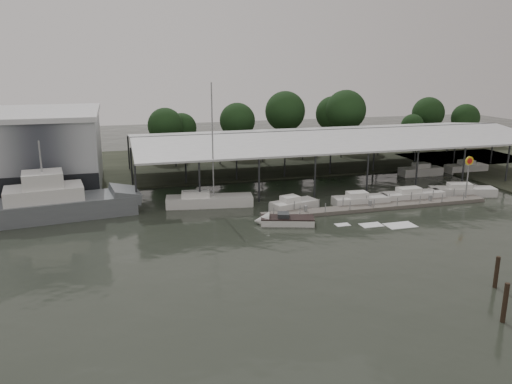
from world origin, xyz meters
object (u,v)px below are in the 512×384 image
object	(u,v)px
white_sailboat	(208,200)
grey_trawler	(57,203)
speedboat_underway	(282,221)
shell_fuel_sign	(468,170)

from	to	relation	value
white_sailboat	grey_trawler	bearing A→B (deg)	-171.84
grey_trawler	speedboat_underway	size ratio (longest dim) A/B	1.07
grey_trawler	speedboat_underway	world-z (taller)	grey_trawler
grey_trawler	speedboat_underway	xyz separation A→B (m)	(22.95, -9.12, -1.19)
speedboat_underway	grey_trawler	bearing A→B (deg)	-4.03
shell_fuel_sign	grey_trawler	xyz separation A→B (m)	(-47.51, 6.60, -2.35)
grey_trawler	shell_fuel_sign	bearing A→B (deg)	-15.24
white_sailboat	speedboat_underway	xyz separation A→B (m)	(6.24, -8.99, -0.27)
shell_fuel_sign	white_sailboat	bearing A→B (deg)	168.13
grey_trawler	speedboat_underway	distance (m)	24.72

